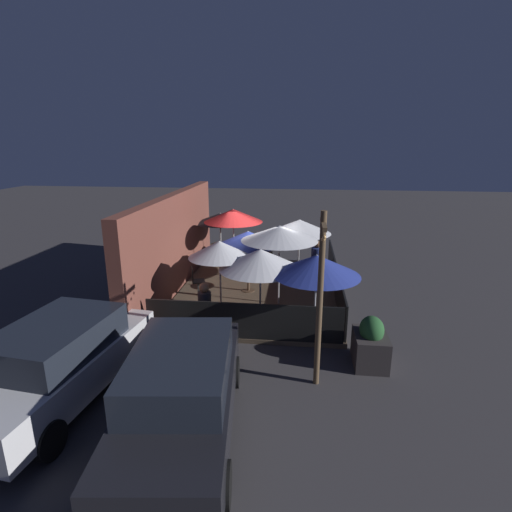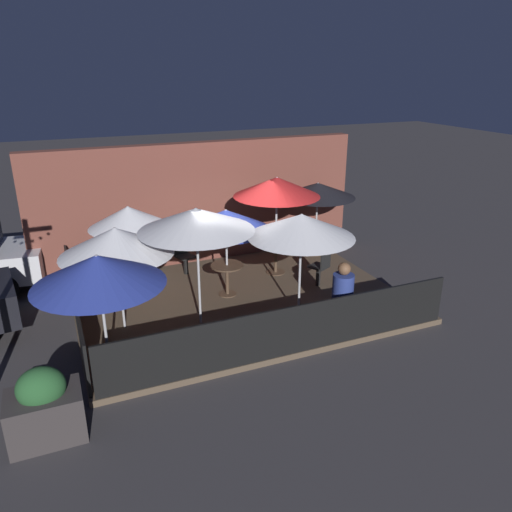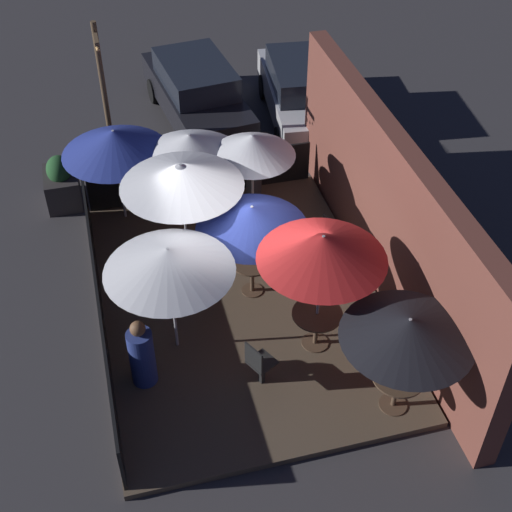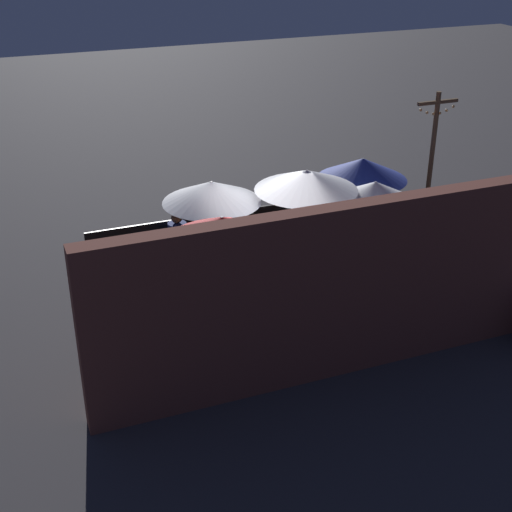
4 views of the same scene
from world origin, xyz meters
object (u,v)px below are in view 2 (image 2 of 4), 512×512
(patio_umbrella_3, at_px, (196,220))
(patron_0, at_px, (342,298))
(patio_chair_1, at_px, (321,266))
(patio_umbrella_2, at_px, (318,190))
(dining_table_1, at_px, (227,271))
(patio_umbrella_6, at_px, (98,270))
(patio_umbrella_0, at_px, (277,187))
(patio_umbrella_1, at_px, (226,220))
(dining_table_0, at_px, (276,250))
(patio_chair_0, at_px, (184,254))
(dining_table_2, at_px, (316,234))
(patio_umbrella_7, at_px, (301,226))
(patio_umbrella_4, at_px, (129,217))
(patio_umbrella_5, at_px, (116,241))
(planter_box, at_px, (45,408))
(patron_1, at_px, (92,278))

(patio_umbrella_3, relative_size, patron_0, 1.78)
(patio_umbrella_3, bearing_deg, patio_chair_1, 10.81)
(patio_umbrella_2, relative_size, dining_table_1, 2.73)
(patio_chair_1, bearing_deg, patio_umbrella_6, 80.01)
(patio_umbrella_0, bearing_deg, dining_table_1, -154.59)
(patio_umbrella_1, relative_size, patio_umbrella_3, 0.83)
(dining_table_0, bearing_deg, patron_0, -88.97)
(patio_umbrella_3, relative_size, patio_chair_0, 2.60)
(patio_umbrella_2, distance_m, patio_umbrella_3, 4.89)
(dining_table_1, bearing_deg, dining_table_2, 26.13)
(patio_umbrella_2, xyz_separation_m, patio_umbrella_3, (-4.12, -2.59, 0.38))
(patio_umbrella_7, bearing_deg, patio_umbrella_3, 163.85)
(patio_umbrella_1, bearing_deg, patron_0, -54.45)
(patio_umbrella_7, height_order, dining_table_0, patio_umbrella_7)
(patio_umbrella_1, bearing_deg, patio_umbrella_2, 26.13)
(patio_umbrella_1, distance_m, patron_0, 3.02)
(patron_0, bearing_deg, patio_umbrella_4, 94.81)
(dining_table_0, height_order, dining_table_2, dining_table_0)
(patio_umbrella_6, relative_size, patio_chair_1, 2.26)
(patio_umbrella_2, height_order, patio_umbrella_5, patio_umbrella_5)
(patio_umbrella_1, bearing_deg, patio_umbrella_4, 165.38)
(patio_umbrella_3, distance_m, patio_umbrella_6, 2.22)
(patio_chair_0, xyz_separation_m, patron_0, (2.19, -3.86, 0.10))
(dining_table_2, relative_size, planter_box, 0.73)
(patio_umbrella_2, height_order, patio_umbrella_7, patio_umbrella_7)
(patron_1, bearing_deg, patio_umbrella_2, -63.75)
(patio_umbrella_2, bearing_deg, dining_table_0, -153.17)
(patio_umbrella_4, bearing_deg, patio_umbrella_0, 3.60)
(patio_umbrella_5, relative_size, patio_umbrella_6, 1.00)
(patio_umbrella_7, relative_size, dining_table_0, 2.57)
(patio_umbrella_4, relative_size, patio_umbrella_5, 1.00)
(patio_umbrella_0, relative_size, dining_table_0, 2.82)
(patio_umbrella_0, height_order, patio_umbrella_3, patio_umbrella_0)
(patio_umbrella_6, height_order, patio_chair_0, patio_umbrella_6)
(dining_table_1, bearing_deg, patio_chair_1, -11.49)
(patio_umbrella_0, height_order, dining_table_2, patio_umbrella_0)
(dining_table_2, bearing_deg, patio_chair_0, 179.29)
(patio_umbrella_6, height_order, planter_box, patio_umbrella_6)
(patio_umbrella_4, xyz_separation_m, dining_table_0, (3.55, 0.22, -1.34))
(patio_umbrella_3, relative_size, dining_table_0, 2.79)
(patio_chair_0, bearing_deg, patio_umbrella_4, -72.51)
(patio_umbrella_0, height_order, patron_1, patio_umbrella_0)
(patio_umbrella_1, bearing_deg, dining_table_1, 116.57)
(patron_0, xyz_separation_m, patron_1, (-4.48, 3.03, -0.01))
(patio_umbrella_6, distance_m, patron_1, 3.10)
(patio_umbrella_0, relative_size, patio_chair_0, 2.64)
(patio_chair_0, height_order, patron_0, patron_0)
(patio_umbrella_2, xyz_separation_m, planter_box, (-7.10, -4.84, -1.43))
(patio_umbrella_5, xyz_separation_m, dining_table_0, (4.00, 1.38, -1.23))
(dining_table_1, bearing_deg, dining_table_0, 25.41)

